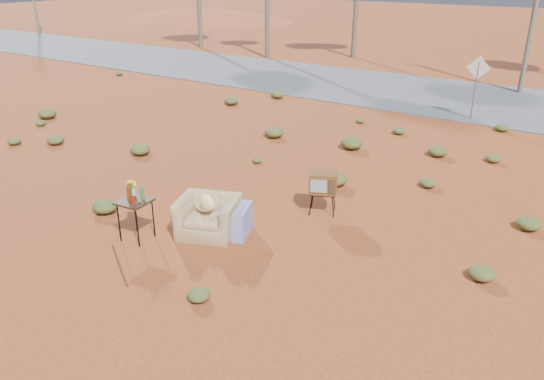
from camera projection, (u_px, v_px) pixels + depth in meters
The scene contains 9 objects.
ground at pixel (212, 249), 10.05m from camera, with size 140.00×140.00×0.00m, color #97431E.
highway at pixel (454, 98), 21.42m from camera, with size 140.00×7.00×0.04m, color #565659.
dirt_mound at pixel (204, 20), 51.48m from camera, with size 26.00×18.00×2.00m, color brown.
armchair at pixel (213, 212), 10.43m from camera, with size 1.51×1.31×1.02m.
tv_unit at pixel (323, 183), 11.26m from camera, with size 0.71×0.65×0.93m.
side_table at pixel (134, 198), 10.14m from camera, with size 0.63×0.63×1.15m.
rusty_bar at pixel (119, 264), 9.50m from camera, with size 0.04×0.04×1.51m, color #522615.
road_sign at pixel (477, 77), 17.78m from camera, with size 0.78×0.06×2.19m.
scrub_patch at pixel (298, 166), 13.77m from camera, with size 17.49×8.07×0.33m.
Camera 1 is at (5.94, -6.61, 4.96)m, focal length 35.00 mm.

